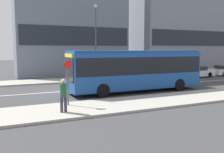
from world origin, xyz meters
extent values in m
plane|color=#3A3A3D|center=(0.00, 0.00, 0.00)|extent=(120.00, 120.00, 0.00)
cube|color=#A39E93|center=(0.00, -6.25, 0.07)|extent=(44.00, 3.50, 0.13)
cube|color=#A39E93|center=(0.00, 6.25, 0.07)|extent=(44.00, 3.50, 0.13)
cube|color=silver|center=(0.00, 0.00, 0.00)|extent=(41.80, 0.16, 0.01)
cube|color=slate|center=(4.41, 12.19, 8.75)|extent=(13.63, 5.38, 17.50)
cube|color=#1E232D|center=(4.41, 9.47, 4.81)|extent=(13.08, 0.08, 2.20)
cube|color=gray|center=(22.59, 12.38, 8.85)|extent=(16.28, 5.77, 17.69)
cube|color=#1E232D|center=(22.59, 9.47, 4.87)|extent=(15.63, 0.08, 2.20)
cube|color=#194793|center=(5.44, -2.30, 1.67)|extent=(10.57, 2.56, 2.73)
cube|color=black|center=(5.44, -2.30, 2.08)|extent=(10.35, 2.59, 1.25)
cube|color=#194793|center=(5.44, -2.30, 3.11)|extent=(10.41, 2.35, 0.14)
cube|color=black|center=(0.14, -2.30, 1.92)|extent=(0.05, 2.25, 1.64)
cube|color=yellow|center=(0.14, -2.30, 2.83)|extent=(0.04, 1.79, 0.32)
cylinder|color=black|center=(2.17, -3.47, 0.48)|extent=(0.96, 0.28, 0.96)
cylinder|color=black|center=(2.17, -1.14, 0.48)|extent=(0.96, 0.28, 0.96)
cylinder|color=black|center=(8.72, -3.47, 0.48)|extent=(0.96, 0.28, 0.96)
cylinder|color=black|center=(8.72, -1.14, 0.48)|extent=(0.96, 0.28, 0.96)
cube|color=black|center=(11.10, 3.57, 0.49)|extent=(4.10, 1.88, 0.68)
cube|color=#21262B|center=(10.98, 3.57, 1.05)|extent=(2.25, 1.66, 0.45)
cylinder|color=black|center=(12.37, 2.72, 0.30)|extent=(0.60, 0.18, 0.60)
cylinder|color=black|center=(12.37, 4.43, 0.30)|extent=(0.60, 0.18, 0.60)
cylinder|color=black|center=(9.83, 2.72, 0.30)|extent=(0.60, 0.18, 0.60)
cylinder|color=black|center=(9.83, 4.43, 0.30)|extent=(0.60, 0.18, 0.60)
cube|color=silver|center=(16.64, 3.26, 0.49)|extent=(4.63, 1.86, 0.68)
cube|color=#21262B|center=(16.51, 3.26, 1.05)|extent=(2.55, 1.64, 0.45)
cylinder|color=black|center=(18.08, 2.42, 0.30)|extent=(0.60, 0.18, 0.60)
cylinder|color=black|center=(18.08, 4.10, 0.30)|extent=(0.60, 0.18, 0.60)
cylinder|color=black|center=(15.21, 2.42, 0.30)|extent=(0.60, 0.18, 0.60)
cylinder|color=black|center=(15.21, 4.10, 0.30)|extent=(0.60, 0.18, 0.60)
cylinder|color=black|center=(20.51, 2.60, 0.30)|extent=(0.60, 0.18, 0.60)
cylinder|color=black|center=(20.51, 4.12, 0.30)|extent=(0.60, 0.18, 0.60)
cylinder|color=#383347|center=(-1.26, -6.81, 0.52)|extent=(0.15, 0.15, 0.78)
cylinder|color=#383347|center=(-1.46, -6.82, 0.52)|extent=(0.15, 0.15, 0.78)
cylinder|color=#235638|center=(-1.36, -6.82, 1.25)|extent=(0.34, 0.34, 0.68)
sphere|color=beige|center=(-1.36, -6.82, 1.70)|extent=(0.22, 0.22, 0.22)
cylinder|color=#4C4C51|center=(-0.74, -5.35, 1.41)|extent=(0.09, 0.09, 2.57)
cylinder|color=red|center=(-0.74, -5.41, 2.43)|extent=(0.44, 0.03, 0.44)
cylinder|color=#4C4C51|center=(5.17, 5.60, 3.85)|extent=(0.14, 0.14, 7.45)
sphere|color=silver|center=(5.17, 5.60, 7.69)|extent=(0.36, 0.36, 0.36)
camera|label=1|loc=(-4.29, -19.01, 3.32)|focal=40.00mm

